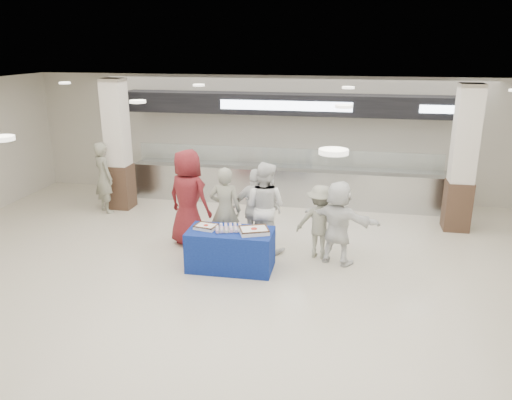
% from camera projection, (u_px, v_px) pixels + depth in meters
% --- Properties ---
extents(ground, '(14.00, 14.00, 0.00)m').
position_uv_depth(ground, '(239.00, 303.00, 8.02)').
color(ground, beige).
rests_on(ground, ground).
extents(serving_line, '(8.70, 0.85, 2.80)m').
position_uv_depth(serving_line, '(286.00, 159.00, 12.72)').
color(serving_line, '#B4B7BB').
rests_on(serving_line, ground).
extents(column_left, '(0.55, 0.55, 3.20)m').
position_uv_depth(column_left, '(118.00, 148.00, 12.22)').
color(column_left, '#3B261A').
rests_on(column_left, ground).
extents(column_right, '(0.55, 0.55, 3.20)m').
position_uv_depth(column_right, '(463.00, 162.00, 10.75)').
color(column_right, '#3B261A').
rests_on(column_right, ground).
extents(display_table, '(1.56, 0.80, 0.75)m').
position_uv_depth(display_table, '(231.00, 250.00, 9.13)').
color(display_table, navy).
rests_on(display_table, ground).
extents(sheet_cake_left, '(0.43, 0.37, 0.08)m').
position_uv_depth(sheet_cake_left, '(206.00, 226.00, 9.11)').
color(sheet_cake_left, white).
rests_on(sheet_cake_left, display_table).
extents(sheet_cake_right, '(0.61, 0.55, 0.10)m').
position_uv_depth(sheet_cake_right, '(254.00, 230.00, 8.89)').
color(sheet_cake_right, white).
rests_on(sheet_cake_right, display_table).
extents(cupcake_tray, '(0.50, 0.43, 0.07)m').
position_uv_depth(cupcake_tray, '(229.00, 228.00, 9.04)').
color(cupcake_tray, silver).
rests_on(cupcake_tray, display_table).
extents(civilian_maroon, '(1.14, 0.94, 1.99)m').
position_uv_depth(civilian_maroon, '(188.00, 198.00, 10.10)').
color(civilian_maroon, maroon).
rests_on(civilian_maroon, ground).
extents(soldier_a, '(0.64, 0.43, 1.73)m').
position_uv_depth(soldier_a, '(225.00, 210.00, 9.77)').
color(soldier_a, gray).
rests_on(soldier_a, ground).
extents(chef_tall, '(1.03, 0.90, 1.81)m').
position_uv_depth(chef_tall, '(264.00, 207.00, 9.82)').
color(chef_tall, white).
rests_on(chef_tall, ground).
extents(chef_short, '(0.98, 0.42, 1.66)m').
position_uv_depth(chef_short, '(256.00, 210.00, 9.89)').
color(chef_short, white).
rests_on(chef_short, ground).
extents(soldier_b, '(0.98, 0.63, 1.44)m').
position_uv_depth(soldier_b, '(320.00, 222.00, 9.56)').
color(soldier_b, gray).
rests_on(soldier_b, ground).
extents(civilian_white, '(1.57, 0.97, 1.61)m').
position_uv_depth(civilian_white, '(338.00, 223.00, 9.25)').
color(civilian_white, white).
rests_on(civilian_white, ground).
extents(soldier_bg, '(0.76, 0.72, 1.74)m').
position_uv_depth(soldier_bg, '(104.00, 177.00, 12.10)').
color(soldier_bg, gray).
rests_on(soldier_bg, ground).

